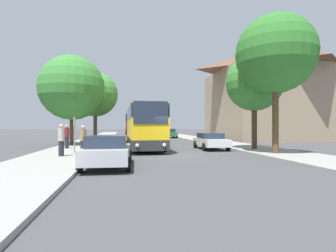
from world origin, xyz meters
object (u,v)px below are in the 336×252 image
pedestrian_walking_back (83,140)px  parked_car_right_far (169,133)px  bus_stop_sign (74,130)px  tree_left_near (95,94)px  bus_middle (136,127)px  parked_car_left_curb (108,151)px  pedestrian_waiting_far (61,140)px  tree_left_far (72,88)px  bus_rear (133,126)px  pedestrian_waiting_near (67,136)px  tree_right_mid (254,83)px  tree_right_near (275,54)px  bus_front (143,126)px  parked_car_right_near (211,141)px

pedestrian_walking_back → parked_car_right_far: bearing=-33.9°
bus_stop_sign → tree_left_near: tree_left_near is taller
bus_middle → parked_car_left_curb: 24.74m
pedestrian_waiting_far → tree_left_far: size_ratio=0.22×
tree_left_near → bus_rear: bearing=76.8°
bus_middle → tree_left_far: bearing=-116.9°
parked_car_left_curb → pedestrian_walking_back: pedestrian_walking_back is taller
parked_car_right_far → pedestrian_waiting_near: size_ratio=2.24×
bus_middle → tree_left_far: (-6.39, -11.50, 3.59)m
parked_car_right_far → tree_right_mid: tree_right_mid is taller
bus_stop_sign → pedestrian_waiting_near: bearing=108.2°
tree_left_near → tree_right_near: bearing=-48.3°
bus_middle → tree_right_mid: bearing=-63.9°
bus_middle → pedestrian_walking_back: size_ratio=6.14×
bus_stop_sign → tree_right_mid: tree_right_mid is taller
bus_front → bus_stop_sign: (-4.75, -4.56, -0.25)m
bus_rear → pedestrian_waiting_far: size_ratio=5.67×
bus_front → tree_left_far: tree_left_far is taller
parked_car_right_near → pedestrian_waiting_far: 11.39m
pedestrian_waiting_near → tree_right_near: (13.98, -5.94, 5.41)m
parked_car_right_near → bus_stop_sign: 10.47m
parked_car_right_near → tree_left_far: (-11.66, 4.98, 4.71)m
bus_front → tree_right_mid: tree_right_mid is taller
pedestrian_waiting_far → bus_rear: bearing=126.4°
bus_rear → tree_right_near: 36.23m
bus_front → tree_left_near: (-4.74, 7.58, 3.51)m
bus_front → parked_car_right_far: bearing=73.2°
parked_car_left_curb → tree_right_near: bearing=19.6°
parked_car_right_near → tree_left_near: bearing=-41.6°
pedestrian_waiting_far → tree_left_near: bearing=133.3°
tree_left_far → bus_middle: bearing=61.0°
bus_rear → tree_left_near: bearing=-104.4°
parked_car_right_far → tree_right_near: bearing=92.7°
parked_car_left_curb → tree_left_far: bearing=109.3°
pedestrian_waiting_far → bus_front: bearing=95.5°
bus_front → tree_left_near: tree_left_near is taller
bus_middle → parked_car_right_near: (5.28, -16.48, -1.12)m
bus_front → parked_car_right_near: bearing=-19.3°
bus_middle → parked_car_right_far: 7.42m
bus_middle → tree_left_near: (-4.76, -7.13, 3.55)m
bus_stop_sign → tree_right_near: size_ratio=0.26×
bus_front → tree_left_near: 9.60m
bus_rear → tree_left_far: tree_left_far is taller
pedestrian_waiting_far → tree_left_near: tree_left_near is taller
parked_car_right_near → pedestrian_walking_back: 10.18m
parked_car_left_curb → pedestrian_walking_back: (-1.68, 4.04, 0.28)m
pedestrian_waiting_far → tree_right_mid: 14.18m
parked_car_right_far → pedestrian_waiting_far: bearing=64.8°
bus_front → bus_rear: bus_front is taller
pedestrian_walking_back → tree_left_near: size_ratio=0.23×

